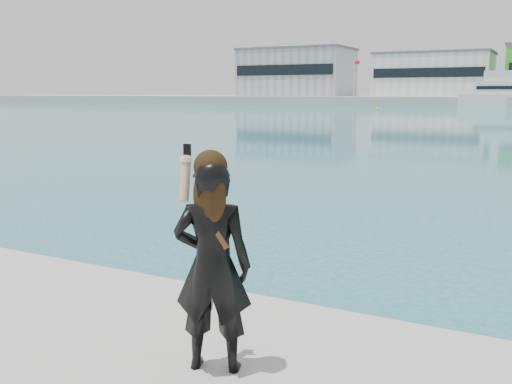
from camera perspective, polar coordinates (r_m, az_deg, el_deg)
warehouse_grey_left at (r=144.14m, az=4.09°, el=11.86°), size 26.52×16.36×11.50m
warehouse_white at (r=134.36m, az=17.35°, el=11.15°), size 24.48×15.35×9.50m
flagpole_left at (r=131.50m, az=9.82°, el=11.39°), size 1.28×0.16×8.00m
motor_yacht at (r=117.01m, az=24.08°, el=8.91°), size 19.60×7.13×8.95m
buoy_far at (r=96.76m, az=12.05°, el=8.02°), size 0.50×0.50×0.50m
woman at (r=4.27m, az=-4.41°, el=-6.75°), size 0.68×0.56×1.70m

